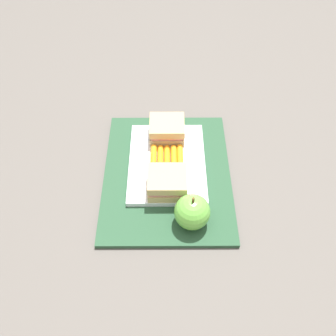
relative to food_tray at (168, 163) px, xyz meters
name	(u,v)px	position (x,y,z in m)	size (l,w,h in m)	color
ground_plane	(168,176)	(0.03, 0.00, -0.02)	(2.40, 2.40, 0.00)	#56514C
lunchbag_mat	(168,174)	(0.03, 0.00, -0.01)	(0.36, 0.28, 0.01)	#284C33
food_tray	(168,163)	(0.00, 0.00, 0.00)	(0.23, 0.17, 0.01)	white
sandwich_half_left	(168,129)	(-0.08, 0.00, 0.03)	(0.07, 0.08, 0.04)	tan
sandwich_half_right	(168,182)	(0.08, 0.00, 0.03)	(0.07, 0.08, 0.04)	tan
carrot_sticks_bundle	(168,159)	(0.00, 0.00, 0.01)	(0.08, 0.07, 0.02)	orange
apple	(193,212)	(0.15, 0.05, 0.03)	(0.07, 0.07, 0.08)	#66B742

